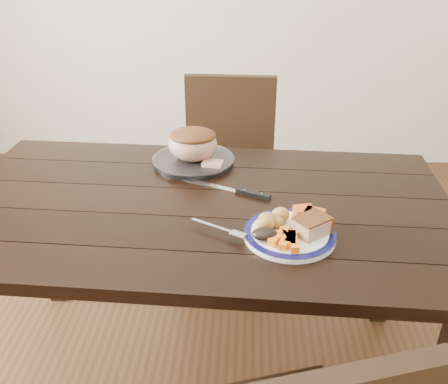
{
  "coord_description": "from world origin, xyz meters",
  "views": [
    {
      "loc": [
        0.15,
        -1.38,
        1.53
      ],
      "look_at": [
        0.08,
        -0.02,
        0.8
      ],
      "focal_mm": 40.0,
      "sensor_mm": 36.0,
      "label": 1
    }
  ],
  "objects_px": {
    "pork_slice": "(311,226)",
    "carving_knife": "(242,192)",
    "fork": "(222,229)",
    "serving_platter": "(193,161)",
    "dinner_plate": "(290,235)",
    "chair_far": "(229,168)",
    "dining_table": "(200,227)",
    "roast_joint": "(193,145)"
  },
  "relations": [
    {
      "from": "dinner_plate",
      "to": "pork_slice",
      "type": "height_order",
      "value": "pork_slice"
    },
    {
      "from": "chair_far",
      "to": "serving_platter",
      "type": "bearing_deg",
      "value": 77.4
    },
    {
      "from": "dining_table",
      "to": "dinner_plate",
      "type": "relative_size",
      "value": 6.31
    },
    {
      "from": "chair_far",
      "to": "dinner_plate",
      "type": "relative_size",
      "value": 3.58
    },
    {
      "from": "chair_far",
      "to": "dining_table",
      "type": "bearing_deg",
      "value": 86.63
    },
    {
      "from": "dining_table",
      "to": "pork_slice",
      "type": "relative_size",
      "value": 17.17
    },
    {
      "from": "chair_far",
      "to": "pork_slice",
      "type": "height_order",
      "value": "chair_far"
    },
    {
      "from": "dining_table",
      "to": "chair_far",
      "type": "distance_m",
      "value": 0.75
    },
    {
      "from": "dining_table",
      "to": "pork_slice",
      "type": "bearing_deg",
      "value": -30.03
    },
    {
      "from": "dining_table",
      "to": "dinner_plate",
      "type": "distance_m",
      "value": 0.35
    },
    {
      "from": "fork",
      "to": "carving_knife",
      "type": "height_order",
      "value": "fork"
    },
    {
      "from": "fork",
      "to": "carving_knife",
      "type": "relative_size",
      "value": 0.55
    },
    {
      "from": "dinner_plate",
      "to": "fork",
      "type": "distance_m",
      "value": 0.19
    },
    {
      "from": "fork",
      "to": "dining_table",
      "type": "bearing_deg",
      "value": 142.69
    },
    {
      "from": "carving_knife",
      "to": "roast_joint",
      "type": "bearing_deg",
      "value": 153.95
    },
    {
      "from": "dining_table",
      "to": "fork",
      "type": "height_order",
      "value": "fork"
    },
    {
      "from": "dinner_plate",
      "to": "fork",
      "type": "bearing_deg",
      "value": -179.95
    },
    {
      "from": "serving_platter",
      "to": "pork_slice",
      "type": "bearing_deg",
      "value": -51.85
    },
    {
      "from": "pork_slice",
      "to": "serving_platter",
      "type": "bearing_deg",
      "value": 128.15
    },
    {
      "from": "serving_platter",
      "to": "carving_knife",
      "type": "bearing_deg",
      "value": -50.56
    },
    {
      "from": "pork_slice",
      "to": "roast_joint",
      "type": "height_order",
      "value": "roast_joint"
    },
    {
      "from": "dining_table",
      "to": "carving_knife",
      "type": "height_order",
      "value": "carving_knife"
    },
    {
      "from": "roast_joint",
      "to": "carving_knife",
      "type": "relative_size",
      "value": 0.6
    },
    {
      "from": "dining_table",
      "to": "dinner_plate",
      "type": "bearing_deg",
      "value": -34.31
    },
    {
      "from": "carving_knife",
      "to": "serving_platter",
      "type": "bearing_deg",
      "value": 153.95
    },
    {
      "from": "pork_slice",
      "to": "fork",
      "type": "distance_m",
      "value": 0.25
    },
    {
      "from": "dining_table",
      "to": "serving_platter",
      "type": "height_order",
      "value": "serving_platter"
    },
    {
      "from": "dining_table",
      "to": "fork",
      "type": "xyz_separation_m",
      "value": [
        0.08,
        -0.19,
        0.11
      ]
    },
    {
      "from": "pork_slice",
      "to": "carving_knife",
      "type": "xyz_separation_m",
      "value": [
        -0.2,
        0.26,
        -0.04
      ]
    },
    {
      "from": "dining_table",
      "to": "roast_joint",
      "type": "bearing_deg",
      "value": 99.43
    },
    {
      "from": "chair_far",
      "to": "dinner_plate",
      "type": "xyz_separation_m",
      "value": [
        0.21,
        -0.92,
        0.23
      ]
    },
    {
      "from": "pork_slice",
      "to": "carving_knife",
      "type": "bearing_deg",
      "value": 127.0
    },
    {
      "from": "serving_platter",
      "to": "pork_slice",
      "type": "distance_m",
      "value": 0.62
    },
    {
      "from": "dinner_plate",
      "to": "pork_slice",
      "type": "bearing_deg",
      "value": -4.76
    },
    {
      "from": "serving_platter",
      "to": "roast_joint",
      "type": "bearing_deg",
      "value": 0.0
    },
    {
      "from": "dinner_plate",
      "to": "fork",
      "type": "relative_size",
      "value": 1.58
    },
    {
      "from": "dinner_plate",
      "to": "roast_joint",
      "type": "bearing_deg",
      "value": 123.93
    },
    {
      "from": "chair_far",
      "to": "fork",
      "type": "height_order",
      "value": "chair_far"
    },
    {
      "from": "dining_table",
      "to": "roast_joint",
      "type": "xyz_separation_m",
      "value": [
        -0.05,
        0.29,
        0.17
      ]
    },
    {
      "from": "dining_table",
      "to": "chair_far",
      "type": "xyz_separation_m",
      "value": [
        0.06,
        0.74,
        -0.13
      ]
    },
    {
      "from": "fork",
      "to": "serving_platter",
      "type": "bearing_deg",
      "value": 134.16
    },
    {
      "from": "dinner_plate",
      "to": "carving_knife",
      "type": "xyz_separation_m",
      "value": [
        -0.14,
        0.26,
        -0.0
      ]
    }
  ]
}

